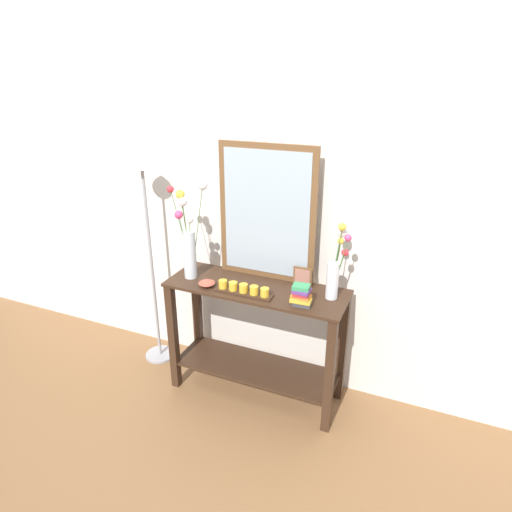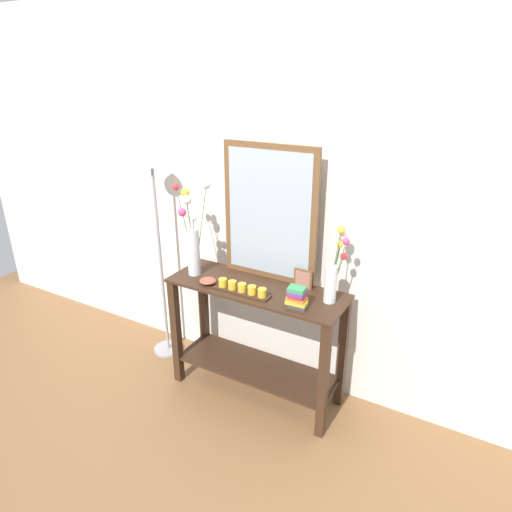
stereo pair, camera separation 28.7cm
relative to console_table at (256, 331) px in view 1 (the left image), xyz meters
name	(u,v)px [view 1 (the left image)]	position (x,y,z in m)	size (l,w,h in m)	color
ground_plane	(256,391)	(0.00, 0.00, -0.52)	(7.00, 6.00, 0.02)	brown
wall_back	(275,202)	(0.00, 0.33, 0.84)	(6.40, 0.08, 2.70)	silver
console_table	(256,331)	(0.00, 0.00, 0.00)	(1.22, 0.42, 0.85)	#382316
mirror_leaning	(266,213)	(0.00, 0.18, 0.80)	(0.68, 0.03, 0.92)	brown
tall_vase_left	(189,239)	(-0.48, -0.03, 0.62)	(0.26, 0.18, 0.68)	silver
vase_right	(335,268)	(0.51, 0.06, 0.55)	(0.13, 0.16, 0.49)	silver
candle_tray	(243,290)	(-0.04, -0.12, 0.37)	(0.39, 0.09, 0.07)	#382316
picture_frame_small	(303,277)	(0.28, 0.13, 0.41)	(0.13, 0.01, 0.14)	brown
decorative_bowl	(207,283)	(-0.31, -0.12, 0.37)	(0.11, 0.11, 0.04)	#B24C38
book_stack	(301,295)	(0.35, -0.12, 0.41)	(0.13, 0.10, 0.14)	#424247
floor_lamp	(148,228)	(-0.90, 0.09, 0.61)	(0.24, 0.24, 1.66)	#9E9EA3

